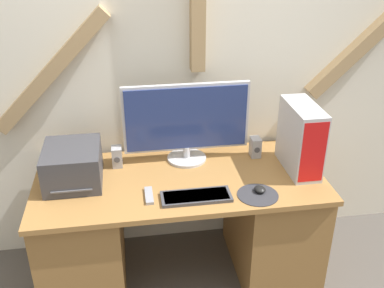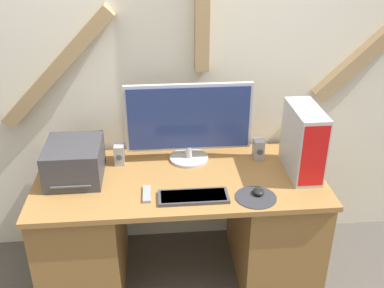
% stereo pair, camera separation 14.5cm
% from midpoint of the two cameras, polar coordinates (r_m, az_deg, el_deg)
% --- Properties ---
extents(wall_back, '(6.40, 0.13, 2.70)m').
position_cam_midpoint_polar(wall_back, '(2.67, -4.47, 12.55)').
color(wall_back, silver).
rests_on(wall_back, ground_plane).
extents(desk, '(1.61, 0.73, 0.70)m').
position_cam_midpoint_polar(desk, '(2.72, -3.04, -10.39)').
color(desk, olive).
rests_on(desk, ground_plane).
extents(monitor, '(0.74, 0.23, 0.48)m').
position_cam_midpoint_polar(monitor, '(2.60, -2.31, 2.93)').
color(monitor, '#B7B7BC').
rests_on(monitor, desk).
extents(keyboard, '(0.37, 0.14, 0.02)m').
position_cam_midpoint_polar(keyboard, '(2.35, -1.25, -6.71)').
color(keyboard, '#3D3D42').
rests_on(keyboard, desk).
extents(mousepad, '(0.22, 0.22, 0.00)m').
position_cam_midpoint_polar(mousepad, '(2.39, 6.63, -6.47)').
color(mousepad, '#2D2D33').
rests_on(mousepad, desk).
extents(mouse, '(0.06, 0.07, 0.03)m').
position_cam_midpoint_polar(mouse, '(2.41, 6.91, -5.74)').
color(mouse, black).
rests_on(mouse, mousepad).
extents(computer_tower, '(0.15, 0.37, 0.39)m').
position_cam_midpoint_polar(computer_tower, '(2.58, 12.12, 0.71)').
color(computer_tower, '#B2B2B7').
rests_on(computer_tower, desk).
extents(printer, '(0.30, 0.35, 0.21)m').
position_cam_midpoint_polar(printer, '(2.55, -16.48, -2.62)').
color(printer, '#38383D').
rests_on(printer, desk).
extents(speaker_left, '(0.06, 0.08, 0.12)m').
position_cam_midpoint_polar(speaker_left, '(2.66, -11.04, -1.61)').
color(speaker_left, '#99999E').
rests_on(speaker_left, desk).
extents(speaker_right, '(0.06, 0.08, 0.12)m').
position_cam_midpoint_polar(speaker_right, '(2.74, 6.55, -0.42)').
color(speaker_right, '#99999E').
rests_on(speaker_right, desk).
extents(remote_control, '(0.04, 0.15, 0.02)m').
position_cam_midpoint_polar(remote_control, '(2.38, -7.24, -6.55)').
color(remote_control, gray).
rests_on(remote_control, desk).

